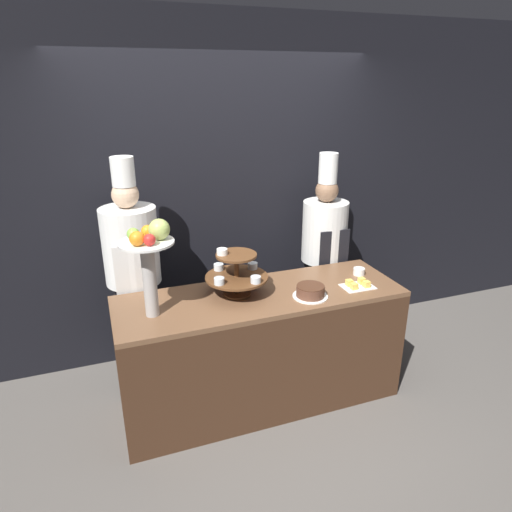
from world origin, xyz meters
TOP-DOWN VIEW (x-y plane):
  - ground_plane at (0.00, 0.00)m, footprint 14.00×14.00m
  - wall_back at (0.00, 1.26)m, footprint 10.00×0.06m
  - buffet_counter at (0.00, 0.33)m, footprint 2.03×0.66m
  - tiered_stand at (-0.16, 0.39)m, footprint 0.44×0.44m
  - fruit_pedestal at (-0.74, 0.29)m, footprint 0.34×0.34m
  - cake_round at (0.31, 0.17)m, footprint 0.25×0.25m
  - cup_white at (0.83, 0.39)m, footprint 0.09×0.09m
  - cake_square_tray at (0.70, 0.20)m, footprint 0.23×0.16m
  - chef_left at (-0.81, 0.88)m, footprint 0.40×0.40m
  - chef_center_left at (0.78, 0.88)m, footprint 0.38×0.38m

SIDE VIEW (x-z plane):
  - ground_plane at x=0.00m, z-range 0.00..0.00m
  - buffet_counter at x=0.00m, z-range 0.00..0.89m
  - cake_square_tray at x=0.70m, z-range 0.88..0.93m
  - cup_white at x=0.83m, z-range 0.89..0.94m
  - cake_round at x=0.31m, z-range 0.88..0.97m
  - chef_center_left at x=0.78m, z-range 0.06..1.81m
  - chef_left at x=-0.81m, z-range 0.08..1.88m
  - tiered_stand at x=-0.16m, z-range 0.88..1.22m
  - fruit_pedestal at x=-0.74m, z-range 0.99..1.62m
  - wall_back at x=0.00m, z-range 0.00..2.80m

